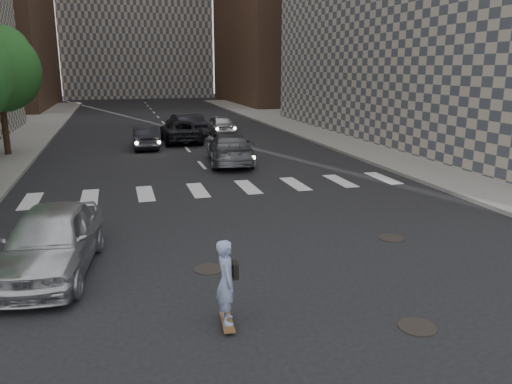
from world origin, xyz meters
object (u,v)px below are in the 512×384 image
(traffic_car_b, at_px, (230,149))
(traffic_car_e, at_px, (185,125))
(traffic_car_c, at_px, (181,131))
(silver_sedan, at_px, (51,241))
(traffic_car_a, at_px, (145,137))
(skateboarder, at_px, (227,282))
(traffic_car_d, at_px, (219,124))

(traffic_car_b, bearing_deg, traffic_car_e, -77.78)
(traffic_car_c, bearing_deg, silver_sedan, 74.98)
(traffic_car_c, bearing_deg, traffic_car_a, 40.47)
(skateboarder, distance_m, traffic_car_a, 21.50)
(traffic_car_a, bearing_deg, silver_sedan, 80.76)
(skateboarder, distance_m, traffic_car_b, 15.90)
(traffic_car_b, distance_m, traffic_car_d, 11.24)
(silver_sedan, bearing_deg, traffic_car_a, 87.70)
(silver_sedan, distance_m, traffic_car_b, 13.84)
(traffic_car_c, relative_size, traffic_car_d, 1.22)
(silver_sedan, xyz_separation_m, traffic_car_b, (6.90, 12.00, -0.03))
(traffic_car_a, distance_m, traffic_car_b, 7.05)
(skateboarder, xyz_separation_m, traffic_car_a, (-0.15, 21.49, -0.23))
(traffic_car_c, bearing_deg, skateboarder, 85.17)
(traffic_car_b, xyz_separation_m, traffic_car_c, (-1.38, 7.94, -0.06))
(silver_sedan, bearing_deg, traffic_car_c, 82.33)
(traffic_car_b, bearing_deg, traffic_car_a, -50.74)
(skateboarder, bearing_deg, traffic_car_e, 89.32)
(silver_sedan, distance_m, traffic_car_d, 24.67)
(skateboarder, height_order, traffic_car_e, skateboarder)
(skateboarder, distance_m, silver_sedan, 4.85)
(traffic_car_c, xyz_separation_m, traffic_car_e, (0.58, 2.06, 0.13))
(silver_sedan, relative_size, traffic_car_a, 1.16)
(traffic_car_b, relative_size, traffic_car_c, 1.04)
(silver_sedan, height_order, traffic_car_d, silver_sedan)
(traffic_car_a, bearing_deg, traffic_car_b, 122.48)
(skateboarder, relative_size, traffic_car_b, 0.32)
(silver_sedan, distance_m, traffic_car_a, 18.28)
(traffic_car_a, relative_size, traffic_car_c, 0.79)
(traffic_car_c, distance_m, traffic_car_d, 4.45)
(traffic_car_a, xyz_separation_m, traffic_car_b, (3.70, -6.00, 0.10))
(traffic_car_a, bearing_deg, traffic_car_c, -139.12)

